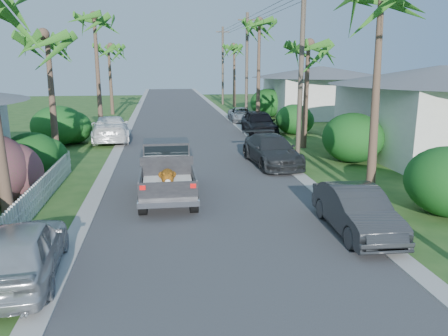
{
  "coord_description": "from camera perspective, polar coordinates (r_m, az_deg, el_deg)",
  "views": [
    {
      "loc": [
        -1.67,
        -9.62,
        4.95
      ],
      "look_at": [
        0.37,
        4.87,
        1.4
      ],
      "focal_mm": 35.0,
      "sensor_mm": 36.0,
      "label": 1
    }
  ],
  "objects": [
    {
      "name": "parked_car_ln",
      "position": [
        11.27,
        -24.92,
        -9.8
      ],
      "size": [
        2.02,
        4.32,
        1.43
      ],
      "primitive_type": "imported",
      "rotation": [
        0.0,
        0.0,
        3.22
      ],
      "color": "#B2B5BA",
      "rests_on": "ground"
    },
    {
      "name": "utility_pole_b",
      "position": [
        23.77,
        10.03,
        12.59
      ],
      "size": [
        1.6,
        0.26,
        9.0
      ],
      "color": "brown",
      "rests_on": "ground"
    },
    {
      "name": "curb_left",
      "position": [
        35.07,
        -12.3,
        5.26
      ],
      "size": [
        0.6,
        100.0,
        0.06
      ],
      "primitive_type": "cube",
      "color": "#A5A39E",
      "rests_on": "ground"
    },
    {
      "name": "house_right_near",
      "position": [
        26.27,
        26.15,
        6.28
      ],
      "size": [
        8.0,
        9.0,
        4.8
      ],
      "color": "silver",
      "rests_on": "ground"
    },
    {
      "name": "parked_car_rf",
      "position": [
        30.73,
        4.61,
        5.9
      ],
      "size": [
        2.01,
        4.94,
        1.68
      ],
      "primitive_type": "imported",
      "rotation": [
        0.0,
        0.0,
        -0.01
      ],
      "color": "black",
      "rests_on": "ground"
    },
    {
      "name": "shrub_l_d",
      "position": [
        28.59,
        -20.83,
        5.21
      ],
      "size": [
        3.2,
        3.52,
        2.4
      ],
      "primitive_type": "ellipsoid",
      "color": "#144619",
      "rests_on": "ground"
    },
    {
      "name": "curb_right",
      "position": [
        35.48,
        1.75,
        5.66
      ],
      "size": [
        0.6,
        100.0,
        0.06
      ],
      "primitive_type": "cube",
      "color": "#A5A39E",
      "rests_on": "ground"
    },
    {
      "name": "parked_car_lf",
      "position": [
        28.98,
        -14.59,
        4.98
      ],
      "size": [
        2.76,
        5.77,
        1.62
      ],
      "primitive_type": "imported",
      "rotation": [
        0.0,
        0.0,
        3.23
      ],
      "color": "white",
      "rests_on": "ground"
    },
    {
      "name": "palm_r_d",
      "position": [
        50.32,
        1.37,
        15.67
      ],
      "size": [
        4.4,
        4.4,
        8.0
      ],
      "color": "brown",
      "rests_on": "ground"
    },
    {
      "name": "parked_car_rm",
      "position": [
        21.64,
        6.24,
        2.28
      ],
      "size": [
        2.39,
        5.11,
        1.44
      ],
      "primitive_type": "imported",
      "rotation": [
        0.0,
        0.0,
        0.08
      ],
      "color": "#272A2C",
      "rests_on": "ground"
    },
    {
      "name": "pickup_truck",
      "position": [
        16.71,
        -7.46,
        -0.12
      ],
      "size": [
        1.98,
        5.12,
        2.06
      ],
      "color": "black",
      "rests_on": "ground"
    },
    {
      "name": "ground",
      "position": [
        10.95,
        1.68,
        -13.26
      ],
      "size": [
        120.0,
        120.0,
        0.0
      ],
      "primitive_type": "plane",
      "color": "#29511E",
      "rests_on": "ground"
    },
    {
      "name": "palm_r_c",
      "position": [
        36.62,
        4.66,
        18.54
      ],
      "size": [
        4.4,
        4.4,
        9.4
      ],
      "color": "brown",
      "rests_on": "ground"
    },
    {
      "name": "road",
      "position": [
        35.01,
        -5.23,
        5.47
      ],
      "size": [
        8.0,
        100.0,
        0.02
      ],
      "primitive_type": "cube",
      "color": "#38383A",
      "rests_on": "ground"
    },
    {
      "name": "utility_pole_c",
      "position": [
        38.32,
        2.99,
        13.09
      ],
      "size": [
        1.6,
        0.26,
        9.0
      ],
      "color": "brown",
      "rests_on": "ground"
    },
    {
      "name": "shrub_r_b",
      "position": [
        22.99,
        16.46,
        3.81
      ],
      "size": [
        3.0,
        3.3,
        2.5
      ],
      "primitive_type": "ellipsoid",
      "color": "#144619",
      "rests_on": "ground"
    },
    {
      "name": "palm_l_c",
      "position": [
        32.05,
        -16.62,
        18.4
      ],
      "size": [
        4.4,
        4.4,
        9.2
      ],
      "color": "brown",
      "rests_on": "ground"
    },
    {
      "name": "palm_l_d",
      "position": [
        43.91,
        -14.86,
        15.15
      ],
      "size": [
        4.4,
        4.4,
        7.7
      ],
      "color": "brown",
      "rests_on": "ground"
    },
    {
      "name": "palm_r_b",
      "position": [
        25.99,
        10.94,
        15.6
      ],
      "size": [
        4.4,
        4.4,
        7.2
      ],
      "color": "brown",
      "rests_on": "ground"
    },
    {
      "name": "shrub_r_c",
      "position": [
        31.25,
        9.16,
        6.29
      ],
      "size": [
        2.6,
        2.86,
        2.1
      ],
      "primitive_type": "ellipsoid",
      "color": "#144619",
      "rests_on": "ground"
    },
    {
      "name": "parked_car_rn",
      "position": [
        13.53,
        16.91,
        -5.38
      ],
      "size": [
        1.57,
        4.17,
        1.36
      ],
      "primitive_type": "imported",
      "rotation": [
        0.0,
        0.0,
        -0.03
      ],
      "color": "#282A2D",
      "rests_on": "ground"
    },
    {
      "name": "shrub_r_d",
      "position": [
        40.95,
        5.73,
        8.45
      ],
      "size": [
        3.2,
        3.52,
        2.6
      ],
      "primitive_type": "ellipsoid",
      "color": "#144619",
      "rests_on": "ground"
    },
    {
      "name": "picket_fence",
      "position": [
        16.35,
        -23.08,
        -3.29
      ],
      "size": [
        0.1,
        11.0,
        1.0
      ],
      "primitive_type": "cube",
      "color": "white",
      "rests_on": "ground"
    },
    {
      "name": "parked_car_rd",
      "position": [
        37.5,
        2.29,
        6.94
      ],
      "size": [
        2.02,
        4.23,
        1.17
      ],
      "primitive_type": "imported",
      "rotation": [
        0.0,
        0.0,
        -0.02
      ],
      "color": "#ABAEB2",
      "rests_on": "ground"
    },
    {
      "name": "utility_pole_d",
      "position": [
        53.12,
        -0.16,
        13.26
      ],
      "size": [
        1.6,
        0.26,
        9.0
      ],
      "color": "brown",
      "rests_on": "ground"
    },
    {
      "name": "shrub_l_c",
      "position": [
        20.82,
        -23.84,
        1.52
      ],
      "size": [
        2.4,
        2.64,
        2.0
      ],
      "primitive_type": "ellipsoid",
      "color": "#144619",
      "rests_on": "ground"
    },
    {
      "name": "palm_l_b",
      "position": [
        22.25,
        -22.21,
        15.75
      ],
      "size": [
        4.4,
        4.4,
        7.4
      ],
      "color": "brown",
      "rests_on": "ground"
    },
    {
      "name": "house_right_far",
      "position": [
        42.35,
        12.44,
        9.49
      ],
      "size": [
        9.0,
        8.0,
        4.6
      ],
      "color": "silver",
      "rests_on": "ground"
    }
  ]
}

